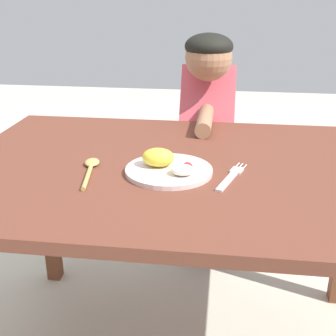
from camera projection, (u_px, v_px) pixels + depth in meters
The scene contains 5 objects.
dining_table at pixel (183, 190), 1.23m from camera, with size 1.24×0.84×0.67m.
plate at pixel (168, 167), 1.15m from camera, with size 0.22×0.22×0.06m.
fork at pixel (231, 177), 1.12m from camera, with size 0.08×0.19×0.01m.
spoon at pixel (90, 168), 1.17m from camera, with size 0.06×0.20×0.01m.
person at pixel (207, 150), 1.78m from camera, with size 0.21×0.48×0.97m.
Camera 1 is at (0.11, -1.11, 1.11)m, focal length 48.06 mm.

